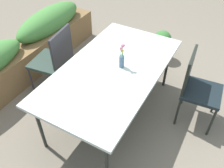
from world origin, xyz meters
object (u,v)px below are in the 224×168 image
dining_table (112,71)px  potted_plant (162,44)px  chair_near_right (197,85)px  chair_far_side (55,58)px  planter_box (22,53)px  flower_vase (122,58)px

dining_table → potted_plant: size_ratio=3.78×
dining_table → chair_near_right: 0.99m
chair_far_side → dining_table: bearing=-99.7°
chair_near_right → potted_plant: 1.34m
chair_near_right → chair_far_side: 1.81m
chair_near_right → planter_box: 2.47m
chair_near_right → chair_far_side: bearing=-82.3°
chair_near_right → potted_plant: bearing=-148.2°
chair_far_side → potted_plant: chair_far_side is taller
chair_far_side → planter_box: (0.04, 0.67, -0.16)m
flower_vase → potted_plant: size_ratio=0.61×
flower_vase → potted_plant: (1.40, -0.03, -0.59)m
chair_near_right → planter_box: bearing=-86.4°
chair_near_right → potted_plant: chair_near_right is taller
chair_far_side → potted_plant: bearing=-42.1°
chair_near_right → flower_vase: flower_vase is taller
planter_box → chair_far_side: bearing=-93.0°
potted_plant → chair_near_right: bearing=-143.6°
chair_near_right → potted_plant: (1.05, 0.78, -0.27)m
dining_table → chair_far_side: (0.03, 0.88, -0.15)m
planter_box → potted_plant: 2.18m
flower_vase → potted_plant: bearing=-1.2°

